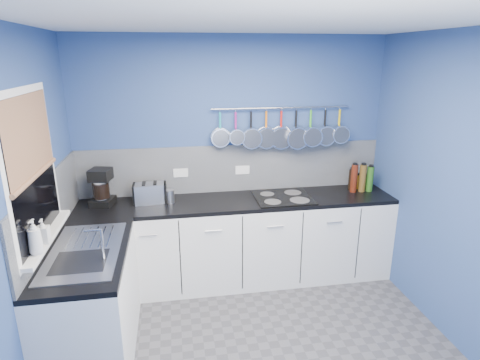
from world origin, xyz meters
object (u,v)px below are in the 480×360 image
object	(u,v)px
paper_towel	(101,192)
soap_bottle_a	(34,237)
coffee_maker	(101,187)
toaster	(150,193)
soap_bottle_b	(43,231)
hob	(283,198)
canister	(170,196)

from	to	relation	value
paper_towel	soap_bottle_a	bearing A→B (deg)	-99.27
coffee_maker	toaster	bearing A→B (deg)	11.84
soap_bottle_a	toaster	world-z (taller)	soap_bottle_a
soap_bottle_b	paper_towel	size ratio (longest dim) A/B	0.64
coffee_maker	soap_bottle_a	bearing A→B (deg)	-86.92
paper_towel	coffee_maker	xyz separation A→B (m)	(0.01, 0.01, 0.04)
coffee_maker	hob	world-z (taller)	coffee_maker
paper_towel	canister	size ratio (longest dim) A/B	2.04
paper_towel	toaster	bearing A→B (deg)	0.07
coffee_maker	soap_bottle_b	bearing A→B (deg)	-88.34
soap_bottle_a	soap_bottle_b	distance (m)	0.17
soap_bottle_b	paper_towel	bearing A→B (deg)	79.35
soap_bottle_b	canister	xyz separation A→B (m)	(0.86, 1.06, -0.17)
soap_bottle_a	hob	distance (m)	2.32
coffee_maker	paper_towel	bearing A→B (deg)	-126.70
coffee_maker	canister	size ratio (longest dim) A/B	2.70
coffee_maker	canister	bearing A→B (deg)	8.85
paper_towel	toaster	size ratio (longest dim) A/B	0.89
hob	coffee_maker	bearing A→B (deg)	176.39
paper_towel	canister	world-z (taller)	paper_towel
hob	soap_bottle_b	bearing A→B (deg)	-153.59
paper_towel	coffee_maker	world-z (taller)	coffee_maker
canister	hob	size ratio (longest dim) A/B	0.23
hob	paper_towel	bearing A→B (deg)	176.63
coffee_maker	hob	distance (m)	1.79
toaster	canister	bearing A→B (deg)	-16.61
coffee_maker	toaster	xyz separation A→B (m)	(0.45, -0.01, -0.08)
soap_bottle_b	canister	bearing A→B (deg)	51.06
soap_bottle_b	coffee_maker	size ratio (longest dim) A/B	0.48
canister	hob	bearing A→B (deg)	-3.50
soap_bottle_a	canister	bearing A→B (deg)	55.08
canister	paper_towel	bearing A→B (deg)	176.86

